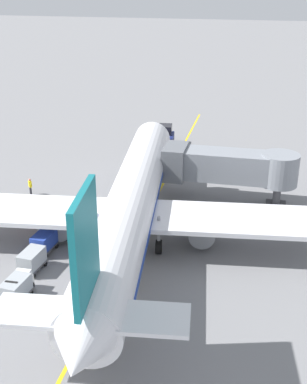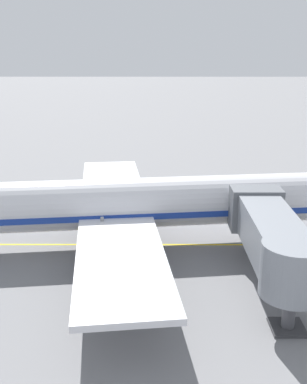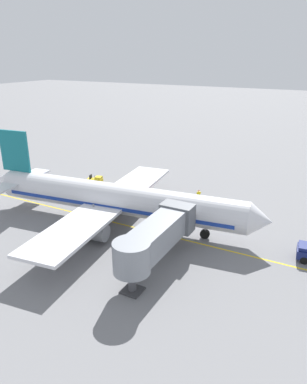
% 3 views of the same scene
% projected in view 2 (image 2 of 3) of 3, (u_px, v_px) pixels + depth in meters
% --- Properties ---
extents(ground_plane, '(400.00, 400.00, 0.00)m').
position_uv_depth(ground_plane, '(116.00, 245.00, 35.63)').
color(ground_plane, slate).
extents(gate_lead_in_line, '(0.24, 80.00, 0.01)m').
position_uv_depth(gate_lead_in_line, '(116.00, 245.00, 35.62)').
color(gate_lead_in_line, gold).
rests_on(gate_lead_in_line, ground).
extents(parked_airliner, '(30.40, 37.34, 10.63)m').
position_uv_depth(parked_airliner, '(125.00, 204.00, 34.78)').
color(parked_airliner, silver).
rests_on(parked_airliner, ground).
extents(jet_bridge, '(12.08, 3.50, 4.98)m').
position_uv_depth(jet_bridge, '(272.00, 236.00, 28.28)').
color(jet_bridge, gray).
rests_on(jet_bridge, ground).
extents(baggage_tug_lead, '(1.85, 2.73, 1.62)m').
position_uv_depth(baggage_tug_lead, '(19.00, 194.00, 45.35)').
color(baggage_tug_lead, gold).
rests_on(baggage_tug_lead, ground).
extents(baggage_tug_trailing, '(2.17, 2.77, 1.62)m').
position_uv_depth(baggage_tug_trailing, '(149.00, 203.00, 42.74)').
color(baggage_tug_trailing, '#B21E1E').
rests_on(baggage_tug_trailing, ground).
extents(baggage_tug_spare, '(1.32, 2.52, 1.62)m').
position_uv_depth(baggage_tug_spare, '(28.00, 211.00, 40.64)').
color(baggage_tug_spare, silver).
rests_on(baggage_tug_spare, ground).
extents(baggage_cart_front, '(1.50, 2.95, 1.58)m').
position_uv_depth(baggage_cart_front, '(124.00, 204.00, 41.76)').
color(baggage_cart_front, '#4C4C51').
rests_on(baggage_cart_front, ground).
extents(baggage_cart_second_in_train, '(1.50, 2.95, 1.58)m').
position_uv_depth(baggage_cart_second_in_train, '(94.00, 206.00, 41.17)').
color(baggage_cart_second_in_train, '#4C4C51').
rests_on(baggage_cart_second_in_train, ground).
extents(baggage_cart_third_in_train, '(1.50, 2.95, 1.58)m').
position_uv_depth(baggage_cart_third_in_train, '(64.00, 207.00, 40.97)').
color(baggage_cart_third_in_train, '#4C4C51').
rests_on(baggage_cart_third_in_train, ground).
extents(baggage_cart_tail_end, '(1.50, 2.95, 1.58)m').
position_uv_depth(baggage_cart_tail_end, '(21.00, 209.00, 40.46)').
color(baggage_cart_tail_end, '#4C4C51').
rests_on(baggage_cart_tail_end, ground).
extents(ground_crew_wing_walker, '(0.55, 0.59, 1.69)m').
position_uv_depth(ground_crew_wing_walker, '(198.00, 188.00, 46.55)').
color(ground_crew_wing_walker, '#232328').
rests_on(ground_crew_wing_walker, ground).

